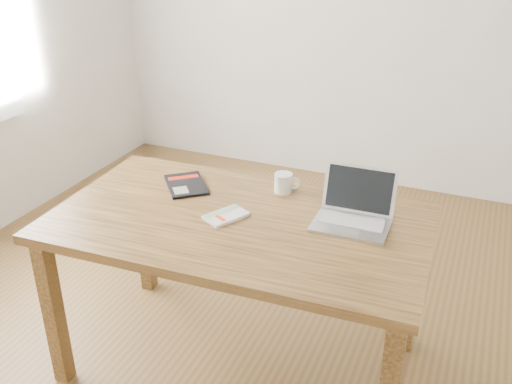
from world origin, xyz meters
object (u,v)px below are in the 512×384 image
at_px(desk, 239,237).
at_px(coffee_mug, 284,183).
at_px(black_guidebook, 186,185).
at_px(laptop, 354,212).
at_px(white_guidebook, 226,216).

height_order(desk, coffee_mug, coffee_mug).
distance_m(black_guidebook, coffee_mug, 0.44).
bearing_deg(laptop, desk, -162.02).
height_order(white_guidebook, laptop, laptop).
xyz_separation_m(black_guidebook, laptop, (0.78, -0.03, 0.04)).
bearing_deg(coffee_mug, desk, -120.61).
xyz_separation_m(desk, black_guidebook, (-0.35, 0.18, 0.10)).
height_order(laptop, coffee_mug, laptop).
bearing_deg(black_guidebook, laptop, -42.33).
height_order(desk, black_guidebook, black_guidebook).
xyz_separation_m(laptop, coffee_mug, (-0.35, 0.15, 0.00)).
distance_m(desk, black_guidebook, 0.40).
xyz_separation_m(white_guidebook, black_guidebook, (-0.30, 0.20, -0.00)).
bearing_deg(white_guidebook, laptop, 46.52).
bearing_deg(desk, coffee_mug, 72.47).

